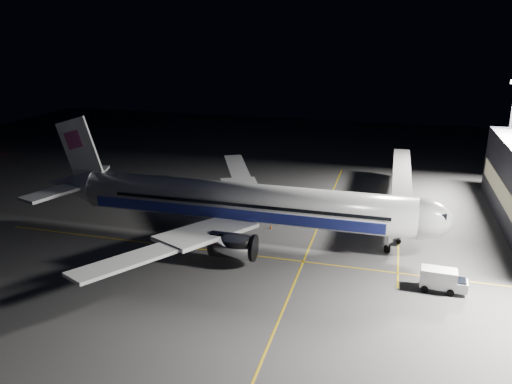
{
  "coord_description": "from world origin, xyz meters",
  "views": [
    {
      "loc": [
        19.83,
        -64.72,
        29.27
      ],
      "look_at": [
        1.07,
        2.94,
        6.0
      ],
      "focal_mm": 35.0,
      "sensor_mm": 36.0,
      "label": 1
    }
  ],
  "objects_px": {
    "safety_cone_a": "(268,211)",
    "safety_cone_c": "(209,220)",
    "floodlight_mast_north": "(510,127)",
    "baggage_tug": "(241,203)",
    "safety_cone_b": "(271,226)",
    "jet_bridge": "(401,183)",
    "airliner": "(236,202)",
    "service_truck": "(443,280)"
  },
  "relations": [
    {
      "from": "service_truck",
      "to": "safety_cone_b",
      "type": "bearing_deg",
      "value": 153.96
    },
    {
      "from": "safety_cone_a",
      "to": "jet_bridge",
      "type": "bearing_deg",
      "value": 20.41
    },
    {
      "from": "airliner",
      "to": "safety_cone_c",
      "type": "height_order",
      "value": "airliner"
    },
    {
      "from": "safety_cone_a",
      "to": "safety_cone_b",
      "type": "xyz_separation_m",
      "value": [
        1.97,
        -6.3,
        -0.02
      ]
    },
    {
      "from": "service_truck",
      "to": "safety_cone_c",
      "type": "height_order",
      "value": "service_truck"
    },
    {
      "from": "floodlight_mast_north",
      "to": "safety_cone_b",
      "type": "relative_size",
      "value": 36.96
    },
    {
      "from": "floodlight_mast_north",
      "to": "baggage_tug",
      "type": "distance_m",
      "value": 49.82
    },
    {
      "from": "jet_bridge",
      "to": "floodlight_mast_north",
      "type": "height_order",
      "value": "floodlight_mast_north"
    },
    {
      "from": "safety_cone_a",
      "to": "service_truck",
      "type": "bearing_deg",
      "value": -36.98
    },
    {
      "from": "safety_cone_a",
      "to": "safety_cone_b",
      "type": "height_order",
      "value": "safety_cone_a"
    },
    {
      "from": "safety_cone_a",
      "to": "safety_cone_b",
      "type": "distance_m",
      "value": 6.6
    },
    {
      "from": "floodlight_mast_north",
      "to": "baggage_tug",
      "type": "height_order",
      "value": "floodlight_mast_north"
    },
    {
      "from": "floodlight_mast_north",
      "to": "safety_cone_b",
      "type": "xyz_separation_m",
      "value": [
        -36.89,
        -27.99,
        -12.09
      ]
    },
    {
      "from": "airliner",
      "to": "jet_bridge",
      "type": "distance_m",
      "value": 29.31
    },
    {
      "from": "airliner",
      "to": "safety_cone_c",
      "type": "xyz_separation_m",
      "value": [
        -5.81,
        4.0,
        -4.83
      ]
    },
    {
      "from": "airliner",
      "to": "floodlight_mast_north",
      "type": "xyz_separation_m",
      "value": [
        41.08,
        31.99,
        7.21
      ]
    },
    {
      "from": "airliner",
      "to": "floodlight_mast_north",
      "type": "relative_size",
      "value": 2.97
    },
    {
      "from": "floodlight_mast_north",
      "to": "baggage_tug",
      "type": "xyz_separation_m",
      "value": [
        -44.06,
        -20.12,
        -11.65
      ]
    },
    {
      "from": "safety_cone_a",
      "to": "safety_cone_c",
      "type": "bearing_deg",
      "value": -141.91
    },
    {
      "from": "service_truck",
      "to": "airliner",
      "type": "bearing_deg",
      "value": 164.77
    },
    {
      "from": "safety_cone_b",
      "to": "airliner",
      "type": "bearing_deg",
      "value": -136.33
    },
    {
      "from": "baggage_tug",
      "to": "safety_cone_c",
      "type": "height_order",
      "value": "baggage_tug"
    },
    {
      "from": "baggage_tug",
      "to": "safety_cone_b",
      "type": "xyz_separation_m",
      "value": [
        7.18,
        -7.87,
        -0.44
      ]
    },
    {
      "from": "safety_cone_b",
      "to": "baggage_tug",
      "type": "bearing_deg",
      "value": 132.37
    },
    {
      "from": "safety_cone_b",
      "to": "safety_cone_c",
      "type": "height_order",
      "value": "safety_cone_c"
    },
    {
      "from": "safety_cone_c",
      "to": "jet_bridge",
      "type": "bearing_deg",
      "value": 25.95
    },
    {
      "from": "jet_bridge",
      "to": "safety_cone_b",
      "type": "distance_m",
      "value": 23.93
    },
    {
      "from": "floodlight_mast_north",
      "to": "safety_cone_b",
      "type": "distance_m",
      "value": 47.85
    },
    {
      "from": "airliner",
      "to": "safety_cone_a",
      "type": "height_order",
      "value": "airliner"
    },
    {
      "from": "jet_bridge",
      "to": "floodlight_mast_north",
      "type": "relative_size",
      "value": 1.66
    },
    {
      "from": "floodlight_mast_north",
      "to": "safety_cone_c",
      "type": "xyz_separation_m",
      "value": [
        -46.89,
        -27.99,
        -12.04
      ]
    },
    {
      "from": "airliner",
      "to": "service_truck",
      "type": "bearing_deg",
      "value": -18.03
    },
    {
      "from": "baggage_tug",
      "to": "safety_cone_c",
      "type": "bearing_deg",
      "value": -107.91
    },
    {
      "from": "airliner",
      "to": "baggage_tug",
      "type": "height_order",
      "value": "airliner"
    },
    {
      "from": "service_truck",
      "to": "safety_cone_a",
      "type": "xyz_separation_m",
      "value": [
        -25.77,
        19.41,
        -1.13
      ]
    },
    {
      "from": "airliner",
      "to": "safety_cone_b",
      "type": "xyz_separation_m",
      "value": [
        4.19,
        4.0,
        -4.88
      ]
    },
    {
      "from": "floodlight_mast_north",
      "to": "service_truck",
      "type": "relative_size",
      "value": 3.89
    },
    {
      "from": "safety_cone_a",
      "to": "safety_cone_b",
      "type": "bearing_deg",
      "value": -72.66
    },
    {
      "from": "airliner",
      "to": "safety_cone_c",
      "type": "relative_size",
      "value": 91.62
    },
    {
      "from": "jet_bridge",
      "to": "safety_cone_c",
      "type": "bearing_deg",
      "value": -154.05
    },
    {
      "from": "service_truck",
      "to": "safety_cone_c",
      "type": "distance_m",
      "value": 36.28
    },
    {
      "from": "airliner",
      "to": "floodlight_mast_north",
      "type": "bearing_deg",
      "value": 37.91
    }
  ]
}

